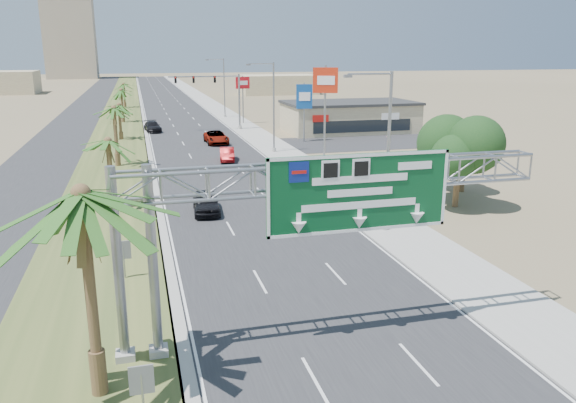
{
  "coord_description": "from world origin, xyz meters",
  "views": [
    {
      "loc": [
        -7.41,
        -9.52,
        11.15
      ],
      "look_at": [
        -0.68,
        15.5,
        4.2
      ],
      "focal_mm": 35.0,
      "sensor_mm": 36.0,
      "label": 1
    }
  ],
  "objects_px": {
    "sign_gantry": "(317,192)",
    "pole_sign_red_near": "(325,87)",
    "car_mid_lane": "(227,154)",
    "pole_sign_blue": "(304,99)",
    "car_far": "(153,127)",
    "pole_sign_red_far": "(243,86)",
    "palm_near": "(81,195)",
    "signal_mast": "(225,97)",
    "car_right_lane": "(216,137)",
    "car_left_lane": "(206,202)",
    "store_building": "(349,117)"
  },
  "relations": [
    {
      "from": "palm_near",
      "to": "pole_sign_red_near",
      "type": "height_order",
      "value": "pole_sign_red_near"
    },
    {
      "from": "car_far",
      "to": "pole_sign_red_near",
      "type": "distance_m",
      "value": 34.79
    },
    {
      "from": "sign_gantry",
      "to": "signal_mast",
      "type": "distance_m",
      "value": 62.37
    },
    {
      "from": "palm_near",
      "to": "pole_sign_blue",
      "type": "xyz_separation_m",
      "value": [
        22.2,
        50.5,
        -1.51
      ]
    },
    {
      "from": "sign_gantry",
      "to": "pole_sign_red_far",
      "type": "distance_m",
      "value": 69.62
    },
    {
      "from": "store_building",
      "to": "pole_sign_red_near",
      "type": "bearing_deg",
      "value": -116.48
    },
    {
      "from": "car_left_lane",
      "to": "car_right_lane",
      "type": "bearing_deg",
      "value": 84.82
    },
    {
      "from": "car_mid_lane",
      "to": "pole_sign_blue",
      "type": "distance_m",
      "value": 16.16
    },
    {
      "from": "car_right_lane",
      "to": "pole_sign_blue",
      "type": "relative_size",
      "value": 0.76
    },
    {
      "from": "car_far",
      "to": "pole_sign_red_far",
      "type": "height_order",
      "value": "pole_sign_red_far"
    },
    {
      "from": "sign_gantry",
      "to": "car_right_lane",
      "type": "xyz_separation_m",
      "value": [
        3.06,
        49.93,
        -5.28
      ]
    },
    {
      "from": "pole_sign_red_near",
      "to": "car_far",
      "type": "bearing_deg",
      "value": 117.32
    },
    {
      "from": "sign_gantry",
      "to": "pole_sign_blue",
      "type": "distance_m",
      "value": 50.57
    },
    {
      "from": "pole_sign_blue",
      "to": "store_building",
      "type": "bearing_deg",
      "value": 39.82
    },
    {
      "from": "store_building",
      "to": "pole_sign_red_near",
      "type": "distance_m",
      "value": 26.8
    },
    {
      "from": "car_right_lane",
      "to": "car_far",
      "type": "xyz_separation_m",
      "value": [
        -7.29,
        12.99,
        -0.05
      ]
    },
    {
      "from": "car_far",
      "to": "pole_sign_red_near",
      "type": "relative_size",
      "value": 0.51
    },
    {
      "from": "signal_mast",
      "to": "pole_sign_blue",
      "type": "relative_size",
      "value": 1.39
    },
    {
      "from": "store_building",
      "to": "car_far",
      "type": "relative_size",
      "value": 3.57
    },
    {
      "from": "car_mid_lane",
      "to": "car_far",
      "type": "height_order",
      "value": "car_far"
    },
    {
      "from": "signal_mast",
      "to": "car_right_lane",
      "type": "height_order",
      "value": "signal_mast"
    },
    {
      "from": "car_far",
      "to": "pole_sign_red_near",
      "type": "height_order",
      "value": "pole_sign_red_near"
    },
    {
      "from": "car_far",
      "to": "store_building",
      "type": "bearing_deg",
      "value": -20.09
    },
    {
      "from": "car_left_lane",
      "to": "car_mid_lane",
      "type": "distance_m",
      "value": 19.58
    },
    {
      "from": "signal_mast",
      "to": "car_mid_lane",
      "type": "bearing_deg",
      "value": -98.77
    },
    {
      "from": "store_building",
      "to": "car_mid_lane",
      "type": "bearing_deg",
      "value": -139.0
    },
    {
      "from": "pole_sign_blue",
      "to": "car_far",
      "type": "bearing_deg",
      "value": 141.88
    },
    {
      "from": "sign_gantry",
      "to": "pole_sign_red_far",
      "type": "relative_size",
      "value": 2.24
    },
    {
      "from": "palm_near",
      "to": "pole_sign_red_far",
      "type": "height_order",
      "value": "palm_near"
    },
    {
      "from": "sign_gantry",
      "to": "car_far",
      "type": "height_order",
      "value": "sign_gantry"
    },
    {
      "from": "car_right_lane",
      "to": "car_far",
      "type": "bearing_deg",
      "value": 118.21
    },
    {
      "from": "sign_gantry",
      "to": "pole_sign_red_near",
      "type": "distance_m",
      "value": 34.64
    },
    {
      "from": "signal_mast",
      "to": "pole_sign_red_far",
      "type": "bearing_deg",
      "value": 60.8
    },
    {
      "from": "car_right_lane",
      "to": "car_mid_lane",
      "type": "bearing_deg",
      "value": -93.56
    },
    {
      "from": "pole_sign_blue",
      "to": "car_mid_lane",
      "type": "bearing_deg",
      "value": -138.1
    },
    {
      "from": "palm_near",
      "to": "pole_sign_blue",
      "type": "height_order",
      "value": "palm_near"
    },
    {
      "from": "signal_mast",
      "to": "pole_sign_red_far",
      "type": "distance_m",
      "value": 7.91
    },
    {
      "from": "pole_sign_red_near",
      "to": "car_right_lane",
      "type": "bearing_deg",
      "value": 115.77
    },
    {
      "from": "car_far",
      "to": "pole_sign_blue",
      "type": "height_order",
      "value": "pole_sign_blue"
    },
    {
      "from": "pole_sign_red_near",
      "to": "pole_sign_red_far",
      "type": "xyz_separation_m",
      "value": [
        -1.34,
        36.23,
        -1.96
      ]
    },
    {
      "from": "car_mid_lane",
      "to": "signal_mast",
      "type": "bearing_deg",
      "value": 89.21
    },
    {
      "from": "palm_near",
      "to": "car_left_lane",
      "type": "relative_size",
      "value": 1.84
    },
    {
      "from": "pole_sign_red_near",
      "to": "palm_near",
      "type": "bearing_deg",
      "value": -119.46
    },
    {
      "from": "signal_mast",
      "to": "car_left_lane",
      "type": "height_order",
      "value": "signal_mast"
    },
    {
      "from": "car_far",
      "to": "pole_sign_red_far",
      "type": "xyz_separation_m",
      "value": [
        14.29,
        5.97,
        5.14
      ]
    },
    {
      "from": "palm_near",
      "to": "sign_gantry",
      "type": "bearing_deg",
      "value": 13.32
    },
    {
      "from": "car_right_lane",
      "to": "sign_gantry",
      "type": "bearing_deg",
      "value": -94.62
    },
    {
      "from": "car_mid_lane",
      "to": "palm_near",
      "type": "bearing_deg",
      "value": -96.93
    },
    {
      "from": "signal_mast",
      "to": "car_right_lane",
      "type": "xyz_separation_m",
      "value": [
        -3.17,
        -12.11,
        -4.07
      ]
    },
    {
      "from": "pole_sign_blue",
      "to": "palm_near",
      "type": "bearing_deg",
      "value": -113.73
    }
  ]
}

